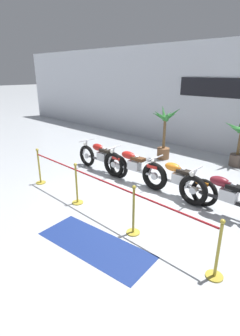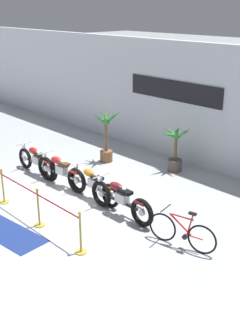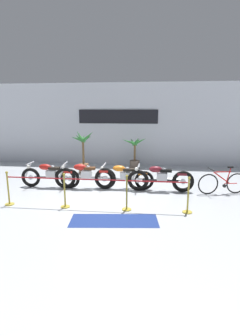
{
  "view_description": "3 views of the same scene",
  "coord_description": "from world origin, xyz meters",
  "px_view_note": "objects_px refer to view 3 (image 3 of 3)",
  "views": [
    {
      "loc": [
        3.98,
        -4.86,
        3.08
      ],
      "look_at": [
        -1.07,
        0.31,
        0.41
      ],
      "focal_mm": 28.0,
      "sensor_mm": 36.0,
      "label": 1
    },
    {
      "loc": [
        9.44,
        -6.45,
        5.33
      ],
      "look_at": [
        1.09,
        1.33,
        0.89
      ],
      "focal_mm": 45.0,
      "sensor_mm": 36.0,
      "label": 2
    },
    {
      "loc": [
        1.67,
        -8.6,
        2.86
      ],
      "look_at": [
        0.63,
        0.1,
        0.9
      ],
      "focal_mm": 28.0,
      "sensor_mm": 36.0,
      "label": 3
    }
  ],
  "objects_px": {
    "potted_palm_right_of_row": "(134,153)",
    "stanchion_mid_right": "(127,198)",
    "motorcycle_maroon_3": "(160,179)",
    "stanchion_mid_left": "(65,196)",
    "motorcycle_orange_2": "(124,177)",
    "floor_banner": "(114,220)",
    "potted_palm_left_of_row": "(83,151)",
    "motorcycle_red_0": "(50,175)",
    "bicycle": "(223,183)",
    "stanchion_far_left": "(57,186)",
    "stanchion_far_right": "(188,201)",
    "motorcycle_red_1": "(85,176)"
  },
  "relations": [
    {
      "from": "motorcycle_orange_2",
      "to": "stanchion_far_right",
      "type": "bearing_deg",
      "value": -45.23
    },
    {
      "from": "potted_palm_left_of_row",
      "to": "floor_banner",
      "type": "bearing_deg",
      "value": -67.43
    },
    {
      "from": "bicycle",
      "to": "potted_palm_left_of_row",
      "type": "height_order",
      "value": "potted_palm_left_of_row"
    },
    {
      "from": "motorcycle_maroon_3",
      "to": "bicycle",
      "type": "xyz_separation_m",
      "value": [
        2.13,
        -0.03,
        -0.08
      ]
    },
    {
      "from": "stanchion_mid_right",
      "to": "stanchion_mid_left",
      "type": "bearing_deg",
      "value": 180.0
    },
    {
      "from": "potted_palm_right_of_row",
      "to": "stanchion_far_right",
      "type": "distance_m",
      "value": 5.84
    },
    {
      "from": "motorcycle_red_0",
      "to": "motorcycle_maroon_3",
      "type": "bearing_deg",
      "value": 0.21
    },
    {
      "from": "potted_palm_right_of_row",
      "to": "floor_banner",
      "type": "distance_m",
      "value": 6.36
    },
    {
      "from": "motorcycle_orange_2",
      "to": "potted_palm_right_of_row",
      "type": "height_order",
      "value": "potted_palm_right_of_row"
    },
    {
      "from": "motorcycle_maroon_3",
      "to": "stanchion_mid_left",
      "type": "height_order",
      "value": "stanchion_mid_left"
    },
    {
      "from": "floor_banner",
      "to": "motorcycle_red_0",
      "type": "bearing_deg",
      "value": 129.58
    },
    {
      "from": "motorcycle_maroon_3",
      "to": "stanchion_far_left",
      "type": "xyz_separation_m",
      "value": [
        -3.09,
        -1.91,
        0.19
      ]
    },
    {
      "from": "stanchion_far_left",
      "to": "stanchion_far_right",
      "type": "xyz_separation_m",
      "value": [
        3.8,
        0.0,
        -0.3
      ]
    },
    {
      "from": "motorcycle_red_1",
      "to": "stanchion_mid_left",
      "type": "height_order",
      "value": "stanchion_mid_left"
    },
    {
      "from": "stanchion_far_left",
      "to": "floor_banner",
      "type": "xyz_separation_m",
      "value": [
        1.82,
        -0.8,
        -0.66
      ]
    },
    {
      "from": "potted_palm_left_of_row",
      "to": "stanchion_far_right",
      "type": "xyz_separation_m",
      "value": [
        4.15,
        -4.41,
        -0.66
      ]
    },
    {
      "from": "motorcycle_orange_2",
      "to": "floor_banner",
      "type": "distance_m",
      "value": 2.89
    },
    {
      "from": "stanchion_far_left",
      "to": "motorcycle_orange_2",
      "type": "bearing_deg",
      "value": 49.27
    },
    {
      "from": "motorcycle_orange_2",
      "to": "potted_palm_right_of_row",
      "type": "distance_m",
      "value": 3.48
    },
    {
      "from": "stanchion_far_right",
      "to": "floor_banner",
      "type": "bearing_deg",
      "value": -158.03
    },
    {
      "from": "stanchion_mid_left",
      "to": "stanchion_far_right",
      "type": "height_order",
      "value": "same"
    },
    {
      "from": "motorcycle_orange_2",
      "to": "floor_banner",
      "type": "relative_size",
      "value": 0.95
    },
    {
      "from": "motorcycle_red_0",
      "to": "potted_palm_left_of_row",
      "type": "relative_size",
      "value": 1.14
    },
    {
      "from": "potted_palm_right_of_row",
      "to": "stanchion_far_left",
      "type": "bearing_deg",
      "value": -109.32
    },
    {
      "from": "stanchion_far_right",
      "to": "stanchion_mid_right",
      "type": "bearing_deg",
      "value": 180.0
    },
    {
      "from": "bicycle",
      "to": "potted_palm_left_of_row",
      "type": "relative_size",
      "value": 0.86
    },
    {
      "from": "floor_banner",
      "to": "potted_palm_left_of_row",
      "type": "bearing_deg",
      "value": 106.16
    },
    {
      "from": "motorcycle_red_0",
      "to": "potted_palm_right_of_row",
      "type": "height_order",
      "value": "potted_palm_right_of_row"
    },
    {
      "from": "motorcycle_red_1",
      "to": "stanchion_mid_right",
      "type": "xyz_separation_m",
      "value": [
        1.72,
        -1.91,
        -0.12
      ]
    },
    {
      "from": "stanchion_mid_left",
      "to": "stanchion_mid_right",
      "type": "distance_m",
      "value": 1.85
    },
    {
      "from": "motorcycle_orange_2",
      "to": "stanchion_mid_right",
      "type": "distance_m",
      "value": 2.08
    },
    {
      "from": "motorcycle_red_1",
      "to": "motorcycle_maroon_3",
      "type": "relative_size",
      "value": 0.97
    },
    {
      "from": "motorcycle_maroon_3",
      "to": "stanchion_far_right",
      "type": "distance_m",
      "value": 2.05
    },
    {
      "from": "stanchion_far_left",
      "to": "stanchion_far_right",
      "type": "distance_m",
      "value": 3.82
    },
    {
      "from": "floor_banner",
      "to": "stanchion_mid_right",
      "type": "bearing_deg",
      "value": 65.88
    },
    {
      "from": "stanchion_far_left",
      "to": "motorcycle_red_1",
      "type": "bearing_deg",
      "value": 79.57
    },
    {
      "from": "stanchion_far_left",
      "to": "stanchion_mid_left",
      "type": "xyz_separation_m",
      "value": [
        0.22,
        0.0,
        -0.3
      ]
    },
    {
      "from": "motorcycle_maroon_3",
      "to": "motorcycle_orange_2",
      "type": "bearing_deg",
      "value": 173.99
    },
    {
      "from": "motorcycle_maroon_3",
      "to": "stanchion_far_left",
      "type": "bearing_deg",
      "value": -148.19
    },
    {
      "from": "motorcycle_red_0",
      "to": "motorcycle_orange_2",
      "type": "relative_size",
      "value": 1.03
    },
    {
      "from": "motorcycle_red_1",
      "to": "motorcycle_orange_2",
      "type": "height_order",
      "value": "motorcycle_red_1"
    },
    {
      "from": "motorcycle_orange_2",
      "to": "bicycle",
      "type": "distance_m",
      "value": 3.45
    },
    {
      "from": "motorcycle_orange_2",
      "to": "motorcycle_red_1",
      "type": "bearing_deg",
      "value": -174.3
    },
    {
      "from": "potted_palm_right_of_row",
      "to": "stanchion_mid_right",
      "type": "relative_size",
      "value": 1.56
    },
    {
      "from": "stanchion_far_left",
      "to": "stanchion_far_right",
      "type": "bearing_deg",
      "value": 0.0
    },
    {
      "from": "motorcycle_red_0",
      "to": "potted_palm_left_of_row",
      "type": "bearing_deg",
      "value": 75.87
    },
    {
      "from": "motorcycle_orange_2",
      "to": "stanchion_mid_right",
      "type": "relative_size",
      "value": 2.07
    },
    {
      "from": "motorcycle_orange_2",
      "to": "bicycle",
      "type": "xyz_separation_m",
      "value": [
        3.45,
        -0.17,
        -0.07
      ]
    },
    {
      "from": "motorcycle_red_1",
      "to": "stanchion_mid_right",
      "type": "distance_m",
      "value": 2.57
    },
    {
      "from": "stanchion_far_left",
      "to": "stanchion_far_right",
      "type": "relative_size",
      "value": 5.17
    }
  ]
}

